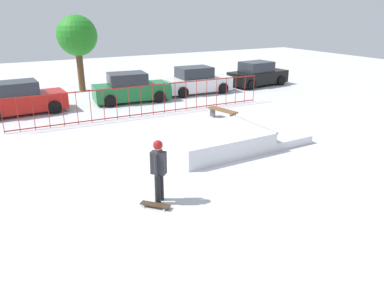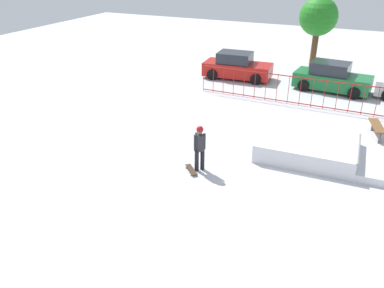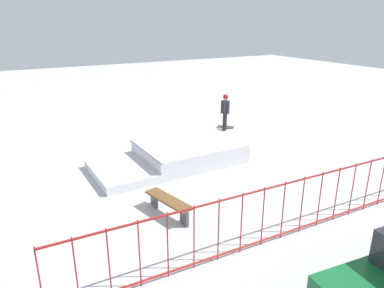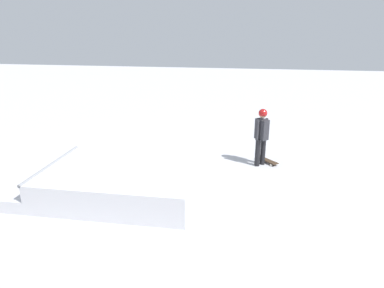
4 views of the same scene
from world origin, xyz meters
name	(u,v)px [view 2 (image 2 of 4)]	position (x,y,z in m)	size (l,w,h in m)	color
ground_plane	(293,159)	(0.00, 0.00, 0.00)	(60.00, 60.00, 0.00)	silver
skate_ramp	(320,151)	(0.88, 0.47, 0.32)	(5.45, 2.71, 0.74)	silver
skater	(200,145)	(-2.93, -2.17, 1.01)	(0.42, 0.43, 1.73)	black
skateboard	(191,170)	(-3.15, -2.40, 0.08)	(0.69, 0.72, 0.09)	#3F2D1E
perimeter_fence	(318,93)	(0.00, 5.97, 0.77)	(12.54, 0.33, 1.50)	maroon
park_bench	(377,128)	(2.80, 3.64, 0.36)	(0.76, 1.65, 0.48)	brown
parked_car_red	(237,67)	(-5.32, 9.19, 0.72)	(4.19, 2.11, 1.60)	red
parked_car_green	(332,78)	(0.28, 9.12, 0.72)	(4.25, 2.25, 1.60)	#196B33
distant_tree	(318,17)	(-1.42, 13.48, 3.31)	(2.43, 2.43, 4.58)	brown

